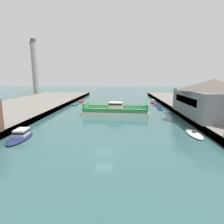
% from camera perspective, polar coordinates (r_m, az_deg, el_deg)
% --- Properties ---
extents(ground_plane, '(400.00, 400.00, 0.00)m').
position_cam_1_polar(ground_plane, '(27.31, -2.56, -12.32)').
color(ground_plane, '#335B5B').
extents(chain_ferry, '(19.33, 8.16, 3.58)m').
position_cam_1_polar(chain_ferry, '(53.51, 1.15, 0.41)').
color(chain_ferry, beige).
rests_on(chain_ferry, ground).
extents(moored_boat_near_left, '(3.32, 8.16, 1.65)m').
position_cam_1_polar(moored_boat_near_left, '(36.38, -26.66, -6.50)').
color(moored_boat_near_left, navy).
rests_on(moored_boat_near_left, ground).
extents(moored_boat_near_right, '(2.07, 5.66, 0.87)m').
position_cam_1_polar(moored_boat_near_right, '(72.24, 13.86, 2.09)').
color(moored_boat_near_right, navy).
rests_on(moored_boat_near_right, ground).
extents(moored_boat_mid_left, '(2.26, 6.58, 0.94)m').
position_cam_1_polar(moored_boat_mid_left, '(37.88, 24.32, -6.26)').
color(moored_boat_mid_left, white).
rests_on(moored_boat_mid_left, ground).
extents(moored_boat_mid_right, '(2.28, 6.65, 1.04)m').
position_cam_1_polar(moored_boat_mid_right, '(82.68, -9.69, 3.37)').
color(moored_boat_mid_right, red).
rests_on(moored_boat_mid_right, ground).
extents(moored_boat_far_left, '(2.25, 6.36, 1.43)m').
position_cam_1_polar(moored_boat_far_left, '(79.53, 12.69, 3.15)').
color(moored_boat_far_left, red).
rests_on(moored_boat_far_left, ground).
extents(moored_boat_far_right, '(2.56, 6.92, 0.87)m').
position_cam_1_polar(moored_boat_far_right, '(65.01, 14.85, 1.10)').
color(moored_boat_far_right, navy).
rests_on(moored_boat_far_right, ground).
extents(moored_boat_upstream_a, '(2.40, 6.74, 1.03)m').
position_cam_1_polar(moored_boat_upstream_a, '(74.89, -11.33, 2.55)').
color(moored_boat_upstream_a, '#237075').
rests_on(moored_boat_upstream_a, ground).
extents(warehouse_shed, '(13.28, 21.29, 9.03)m').
position_cam_1_polar(warehouse_shed, '(51.14, 29.02, 4.01)').
color(warehouse_shed, slate).
rests_on(warehouse_shed, quay_right).
extents(smokestack_distant_a, '(3.72, 3.72, 36.10)m').
position_cam_1_polar(smokestack_distant_a, '(148.47, -23.23, 13.15)').
color(smokestack_distant_a, '#9E998E').
rests_on(smokestack_distant_a, ground).
extents(smokestack_distant_b, '(3.05, 3.05, 33.84)m').
position_cam_1_polar(smokestack_distant_b, '(126.16, -23.00, 13.22)').
color(smokestack_distant_b, '#9E998E').
rests_on(smokestack_distant_b, ground).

